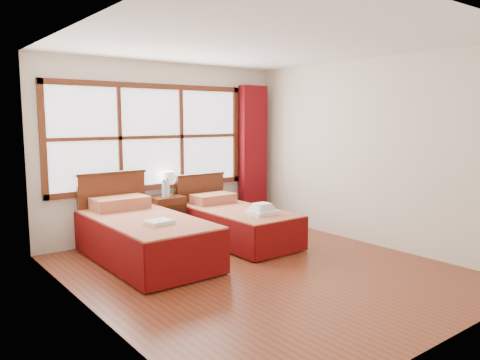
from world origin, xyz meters
TOP-DOWN VIEW (x-y plane):
  - floor at (0.00, 0.00)m, footprint 4.50×4.50m
  - ceiling at (0.00, 0.00)m, footprint 4.50×4.50m
  - wall_back at (0.00, 2.25)m, footprint 4.00×0.00m
  - wall_left at (-2.00, 0.00)m, footprint 0.00×4.50m
  - wall_right at (2.00, 0.00)m, footprint 0.00×4.50m
  - window at (-0.25, 2.21)m, footprint 3.16×0.06m
  - curtain at (1.60, 2.11)m, footprint 0.50×0.16m
  - bed_left at (-0.92, 1.20)m, footprint 1.07×2.09m
  - bed_right at (0.55, 1.20)m, footprint 0.94×1.96m
  - nightstand at (-0.16, 1.99)m, footprint 0.48×0.47m
  - towels_left at (-0.94, 0.73)m, footprint 0.31×0.28m
  - towels_right at (0.59, 0.68)m, footprint 0.36×0.31m
  - lamp at (-0.06, 2.06)m, footprint 0.18×0.18m
  - bottle_near at (-0.21, 1.94)m, footprint 0.07×0.07m
  - bottle_far at (-0.15, 1.94)m, footprint 0.07×0.07m

SIDE VIEW (x-z plane):
  - floor at x=0.00m, z-range 0.00..0.00m
  - bed_right at x=0.55m, z-range -0.18..0.73m
  - nightstand at x=-0.16m, z-range 0.00..0.63m
  - bed_left at x=-0.92m, z-range -0.20..0.84m
  - towels_right at x=0.59m, z-range 0.47..0.62m
  - towels_left at x=-0.94m, z-range 0.56..0.60m
  - bottle_near at x=-0.21m, z-range 0.62..0.88m
  - bottle_far at x=-0.15m, z-range 0.62..0.90m
  - lamp at x=-0.06m, z-range 0.71..1.06m
  - curtain at x=1.60m, z-range 0.02..2.32m
  - wall_back at x=0.00m, z-range -0.70..3.30m
  - wall_left at x=-2.00m, z-range -0.95..3.55m
  - wall_right at x=2.00m, z-range -0.95..3.55m
  - window at x=-0.25m, z-range 0.72..2.28m
  - ceiling at x=0.00m, z-range 2.60..2.60m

